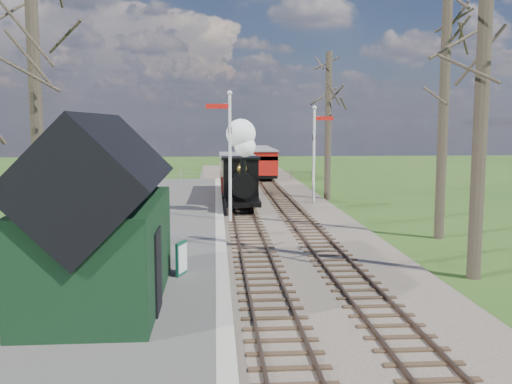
# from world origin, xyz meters

# --- Properties ---
(ground) EXTENTS (140.00, 140.00, 0.00)m
(ground) POSITION_xyz_m (0.00, 0.00, 0.00)
(ground) COLOR #2B5019
(ground) RESTS_ON ground
(distant_hills) EXTENTS (114.40, 48.00, 22.02)m
(distant_hills) POSITION_xyz_m (1.40, 64.38, -16.21)
(distant_hills) COLOR #385B23
(distant_hills) RESTS_ON ground
(ballast_bed) EXTENTS (8.00, 60.00, 0.10)m
(ballast_bed) POSITION_xyz_m (1.30, 22.00, 0.05)
(ballast_bed) COLOR brown
(ballast_bed) RESTS_ON ground
(track_near) EXTENTS (1.60, 60.00, 0.15)m
(track_near) POSITION_xyz_m (0.00, 22.00, 0.10)
(track_near) COLOR brown
(track_near) RESTS_ON ground
(track_far) EXTENTS (1.60, 60.00, 0.15)m
(track_far) POSITION_xyz_m (2.60, 22.00, 0.10)
(track_far) COLOR brown
(track_far) RESTS_ON ground
(platform) EXTENTS (5.00, 44.00, 0.20)m
(platform) POSITION_xyz_m (-3.50, 14.00, 0.10)
(platform) COLOR #474442
(platform) RESTS_ON ground
(coping_strip) EXTENTS (0.40, 44.00, 0.21)m
(coping_strip) POSITION_xyz_m (-1.20, 14.00, 0.10)
(coping_strip) COLOR #B2AD9E
(coping_strip) RESTS_ON ground
(station_shed) EXTENTS (3.25, 6.30, 4.78)m
(station_shed) POSITION_xyz_m (-4.30, 4.00, 2.27)
(station_shed) COLOR black
(station_shed) RESTS_ON platform
(semaphore_near) EXTENTS (1.22, 0.24, 6.22)m
(semaphore_near) POSITION_xyz_m (-0.77, 16.00, 3.62)
(semaphore_near) COLOR silver
(semaphore_near) RESTS_ON ground
(semaphore_far) EXTENTS (1.22, 0.24, 5.72)m
(semaphore_far) POSITION_xyz_m (4.37, 22.00, 3.35)
(semaphore_far) COLOR silver
(semaphore_far) RESTS_ON ground
(bare_trees) EXTENTS (15.51, 22.39, 12.00)m
(bare_trees) POSITION_xyz_m (1.33, 10.10, 5.21)
(bare_trees) COLOR #382D23
(bare_trees) RESTS_ON ground
(fence_line) EXTENTS (12.60, 0.08, 1.00)m
(fence_line) POSITION_xyz_m (0.30, 36.00, 0.55)
(fence_line) COLOR slate
(fence_line) RESTS_ON ground
(locomotive) EXTENTS (1.90, 4.42, 4.74)m
(locomotive) POSITION_xyz_m (-0.01, 19.49, 2.18)
(locomotive) COLOR black
(locomotive) RESTS_ON ground
(coach) EXTENTS (2.21, 7.58, 2.33)m
(coach) POSITION_xyz_m (0.00, 25.56, 1.59)
(coach) COLOR black
(coach) RESTS_ON ground
(red_carriage_a) EXTENTS (1.96, 4.85, 2.06)m
(red_carriage_a) POSITION_xyz_m (2.60, 36.06, 1.43)
(red_carriage_a) COLOR black
(red_carriage_a) RESTS_ON ground
(red_carriage_b) EXTENTS (1.96, 4.85, 2.06)m
(red_carriage_b) POSITION_xyz_m (2.60, 41.56, 1.43)
(red_carriage_b) COLOR black
(red_carriage_b) RESTS_ON ground
(sign_board) EXTENTS (0.31, 0.68, 1.02)m
(sign_board) POSITION_xyz_m (-2.42, 6.28, 0.71)
(sign_board) COLOR #0E4230
(sign_board) RESTS_ON platform
(bench) EXTENTS (0.44, 1.34, 0.75)m
(bench) POSITION_xyz_m (-3.41, 5.22, 0.55)
(bench) COLOR #442A18
(bench) RESTS_ON platform
(person) EXTENTS (0.38, 0.50, 1.25)m
(person) POSITION_xyz_m (-3.10, 2.73, 0.82)
(person) COLOR #1B2431
(person) RESTS_ON platform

